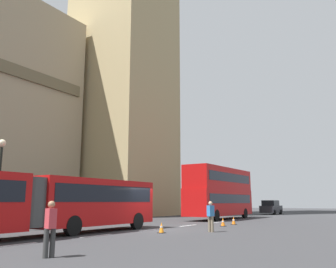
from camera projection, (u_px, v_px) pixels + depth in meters
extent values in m
plane|color=#333335|center=(152.00, 230.00, 21.58)|extent=(160.00, 160.00, 0.00)
cube|color=silver|center=(12.00, 245.00, 13.82)|extent=(2.20, 0.16, 0.01)
cube|color=silver|center=(96.00, 236.00, 17.61)|extent=(2.20, 0.16, 0.01)
cube|color=silver|center=(150.00, 230.00, 21.41)|extent=(2.20, 0.16, 0.01)
cube|color=silver|center=(188.00, 226.00, 25.21)|extent=(2.20, 0.16, 0.01)
cube|color=silver|center=(216.00, 222.00, 29.01)|extent=(2.20, 0.16, 0.01)
cube|color=tan|center=(125.00, 17.00, 48.15)|extent=(10.70, 10.70, 52.58)
cube|color=#B20F0F|center=(93.00, 202.00, 20.41)|extent=(8.30, 2.50, 2.50)
cube|color=black|center=(93.00, 194.00, 20.49)|extent=(7.64, 2.54, 0.90)
cylinder|color=#3F3F3F|center=(23.00, 202.00, 16.61)|extent=(2.37, 2.38, 2.25)
cylinder|color=black|center=(137.00, 221.00, 21.79)|extent=(1.00, 0.30, 1.00)
cylinder|color=black|center=(73.00, 226.00, 17.54)|extent=(1.00, 0.30, 1.00)
cube|color=#B20F0F|center=(220.00, 202.00, 34.70)|extent=(10.77, 2.50, 2.40)
cube|color=#1E232D|center=(220.00, 199.00, 34.77)|extent=(9.69, 2.54, 0.84)
cube|color=#B20F0F|center=(220.00, 179.00, 35.12)|extent=(10.55, 2.50, 2.10)
cube|color=#1E232D|center=(220.00, 178.00, 35.14)|extent=(9.69, 2.54, 0.84)
cylinder|color=black|center=(245.00, 213.00, 36.74)|extent=(1.00, 0.30, 1.00)
cylinder|color=black|center=(216.00, 215.00, 31.05)|extent=(1.00, 0.30, 1.00)
cube|color=black|center=(271.00, 209.00, 47.51)|extent=(4.40, 1.80, 0.90)
cube|color=black|center=(270.00, 203.00, 47.49)|extent=(2.46, 1.66, 0.70)
cylinder|color=black|center=(280.00, 212.00, 48.17)|extent=(0.64, 0.30, 0.64)
cylinder|color=black|center=(274.00, 212.00, 45.84)|extent=(0.64, 0.30, 0.64)
cube|color=black|center=(161.00, 233.00, 19.21)|extent=(0.36, 0.36, 0.03)
cone|color=orange|center=(161.00, 227.00, 19.27)|extent=(0.28, 0.28, 0.55)
cylinder|color=white|center=(161.00, 227.00, 19.27)|extent=(0.17, 0.17, 0.08)
cube|color=black|center=(223.00, 226.00, 24.51)|extent=(0.36, 0.36, 0.03)
cone|color=orange|center=(223.00, 222.00, 24.57)|extent=(0.28, 0.28, 0.55)
cylinder|color=white|center=(223.00, 221.00, 24.57)|extent=(0.17, 0.17, 0.08)
cube|color=black|center=(234.00, 224.00, 26.36)|extent=(0.36, 0.36, 0.03)
cone|color=orange|center=(234.00, 220.00, 26.41)|extent=(0.28, 0.28, 0.55)
cylinder|color=white|center=(234.00, 220.00, 26.42)|extent=(0.17, 0.17, 0.08)
sphere|color=beige|center=(2.00, 143.00, 20.90)|extent=(0.44, 0.44, 0.44)
cylinder|color=#333333|center=(52.00, 243.00, 10.86)|extent=(0.16, 0.16, 0.86)
cylinder|color=#333333|center=(46.00, 243.00, 10.74)|extent=(0.16, 0.16, 0.86)
cube|color=#BF383F|center=(51.00, 218.00, 10.93)|extent=(0.36, 0.46, 0.60)
sphere|color=#936B4C|center=(52.00, 204.00, 11.01)|extent=(0.22, 0.22, 0.22)
cylinder|color=#726651|center=(212.00, 224.00, 19.83)|extent=(0.16, 0.16, 0.86)
cylinder|color=#726651|center=(209.00, 224.00, 19.97)|extent=(0.16, 0.16, 0.86)
cube|color=#3372B2|center=(211.00, 211.00, 20.04)|extent=(0.44, 0.32, 0.60)
sphere|color=tan|center=(210.00, 203.00, 20.12)|extent=(0.22, 0.22, 0.22)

